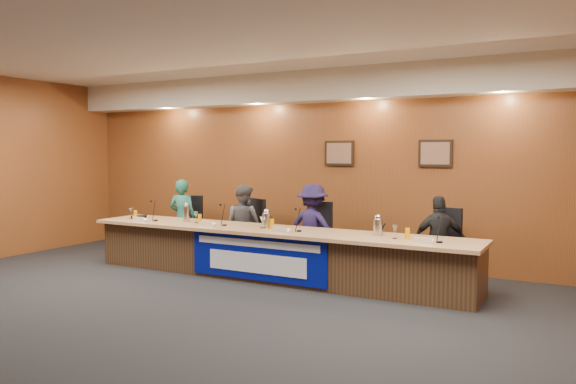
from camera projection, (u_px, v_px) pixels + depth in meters
The scene contains 40 objects.
floor at pixel (162, 321), 6.22m from camera, with size 10.00×10.00×0.00m, color black.
ceiling at pixel (157, 28), 5.99m from camera, with size 10.00×8.00×0.04m, color silver.
wall_back at pixel (319, 168), 9.60m from camera, with size 10.00×0.04×3.20m, color brown.
soffit at pixel (312, 87), 9.29m from camera, with size 10.00×0.50×0.50m, color beige.
dais_body at pixel (271, 255), 8.29m from camera, with size 6.00×0.80×0.70m, color #412B19.
dais_top at pixel (270, 230), 8.22m from camera, with size 6.10×0.95×0.05m, color tan.
banner at pixel (257, 258), 7.93m from camera, with size 2.20×0.02×0.65m, color #020B7B.
banner_text_upper at pixel (256, 244), 7.90m from camera, with size 2.00×0.01×0.10m, color silver.
banner_text_lower at pixel (256, 263), 7.92m from camera, with size 1.60×0.01×0.28m, color silver.
wall_photo_left at pixel (339, 153), 9.37m from camera, with size 0.52×0.04×0.42m, color black.
wall_photo_right at pixel (435, 153), 8.60m from camera, with size 0.52×0.04×0.42m, color black.
panelist_a at pixel (183, 218), 10.00m from camera, with size 0.51×0.33×1.39m, color #1E6252.
panelist_b at pixel (244, 224), 9.38m from camera, with size 0.64×0.50×1.33m, color #4F4E53.
panelist_c at pixel (313, 228), 8.76m from camera, with size 0.89×0.51×1.37m, color #1C143D.
panelist_d at pixel (439, 241), 7.82m from camera, with size 0.74×0.31×1.26m, color black.
office_chair_a at pixel (186, 229), 10.10m from camera, with size 0.48×0.48×0.08m, color black.
office_chair_b at pixel (247, 234), 9.48m from camera, with size 0.48×0.48×0.08m, color black.
office_chair_c at pixel (315, 240), 8.86m from camera, with size 0.48×0.48×0.08m, color black.
office_chair_d at pixel (441, 251), 7.92m from camera, with size 0.48×0.48×0.08m, color black.
nameplate_a at pixel (139, 219), 9.07m from camera, with size 0.24×0.06×0.09m, color white.
microphone_a at pixel (156, 220), 9.12m from camera, with size 0.07×0.07×0.02m, color black.
juice_glass_a at pixel (136, 215), 9.37m from camera, with size 0.06×0.06×0.15m, color orange.
water_glass_a at pixel (131, 213), 9.44m from camera, with size 0.08×0.08×0.18m, color silver.
nameplate_b at pixel (206, 223), 8.50m from camera, with size 0.24×0.06×0.09m, color white.
microphone_b at pixel (224, 225), 8.53m from camera, with size 0.07×0.07×0.02m, color black.
juice_glass_b at pixel (200, 219), 8.79m from camera, with size 0.06×0.06×0.15m, color orange.
water_glass_b at pixel (196, 217), 8.84m from camera, with size 0.08×0.08×0.18m, color silver.
nameplate_c at pixel (280, 229), 7.84m from camera, with size 0.24×0.06×0.09m, color white.
microphone_c at pixel (299, 231), 7.90m from camera, with size 0.07×0.07×0.02m, color black.
juice_glass_c at pixel (272, 224), 8.18m from camera, with size 0.06×0.06×0.15m, color orange.
water_glass_c at pixel (262, 222), 8.23m from camera, with size 0.08×0.08×0.18m, color silver.
nameplate_d at pixel (423, 239), 6.91m from camera, with size 0.24×0.06×0.09m, color white.
microphone_d at pixel (440, 242), 6.93m from camera, with size 0.07×0.07×0.02m, color black.
juice_glass_d at pixel (407, 234), 7.19m from camera, with size 0.06×0.06×0.15m, color orange.
water_glass_d at pixel (395, 232), 7.23m from camera, with size 0.08×0.08×0.18m, color silver.
carafe_left at pixel (186, 214), 9.00m from camera, with size 0.11×0.11×0.26m, color silver.
carafe_mid at pixel (267, 221), 8.30m from camera, with size 0.13×0.13×0.22m, color silver.
carafe_right at pixel (378, 227), 7.53m from camera, with size 0.13×0.13×0.22m, color silver.
speakerphone at pixel (140, 217), 9.46m from camera, with size 0.32×0.32×0.05m, color black.
paper_stack at pixel (423, 241), 7.08m from camera, with size 0.22×0.30×0.01m, color white.
Camera 1 is at (4.16, -4.68, 1.88)m, focal length 35.00 mm.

